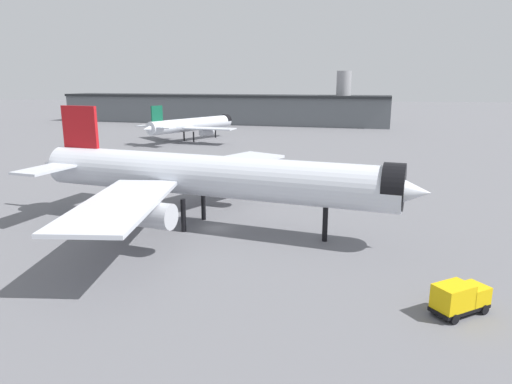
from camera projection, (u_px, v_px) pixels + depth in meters
ground at (216, 228)px, 65.53m from camera, size 900.00×900.00×0.00m
airliner_near_gate at (207, 177)px, 64.47m from camera, size 59.24×53.18×16.95m
airliner_far_taxiway at (192, 125)px, 161.44m from camera, size 36.30×40.50×13.06m
terminal_building at (222, 109)px, 231.35m from camera, size 168.87×42.48×25.53m
service_truck_front at (460, 298)px, 41.05m from camera, size 5.83×5.04×3.00m
baggage_tug_wing at (189, 175)px, 97.87m from camera, size 2.68×3.53×1.85m
traffic_cone_near_nose at (266, 176)px, 100.56m from camera, size 0.62×0.62×0.78m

